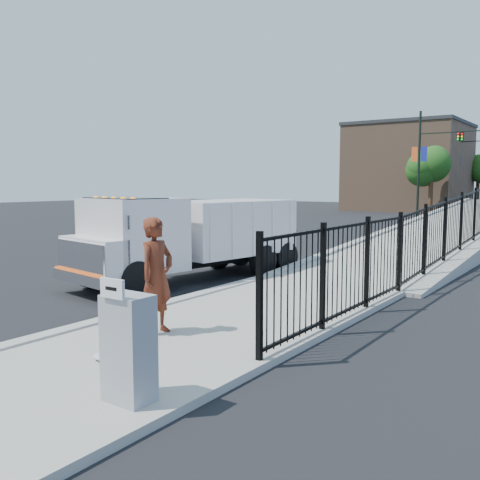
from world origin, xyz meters
The scene contains 15 objects.
ground centered at (0.00, 0.00, 0.00)m, with size 120.00×120.00×0.00m, color black.
sidewalk centered at (1.93, -2.00, 0.06)m, with size 3.55×12.00×0.12m, color #9E998E.
curb centered at (0.00, -2.00, 0.08)m, with size 0.30×12.00×0.16m, color #ADAAA3.
ramp centered at (2.12, 16.00, 0.00)m, with size 3.95×24.00×1.70m, color #9E998E.
iron_fence centered at (3.55, 12.00, 0.90)m, with size 0.10×28.00×1.80m, color black.
truck centered at (-1.77, 2.63, 1.30)m, with size 3.21×7.00×2.31m.
worker centered at (1.40, -1.83, 1.10)m, with size 0.71×0.47×1.95m, color #5D2514.
utility_cabinet centered at (3.10, -4.07, 0.75)m, with size 0.55×0.40×1.25m, color gray.
arrow_sign centered at (3.10, -4.29, 1.48)m, with size 0.35×0.04×0.22m, color white.
debris centered at (1.76, -3.21, 0.18)m, with size 0.44×0.44×0.11m, color silver.
light_pole_0 centered at (-4.44, 32.99, 4.36)m, with size 3.77×0.22×8.00m.
light_pole_2 centered at (-4.25, 42.90, 4.36)m, with size 3.77×0.22×8.00m.
tree_0 centered at (-4.69, 36.22, 3.96)m, with size 2.99×2.99×5.50m.
tree_2 centered at (-3.69, 49.22, 3.94)m, with size 2.48×2.48×5.24m.
building centered at (-9.00, 44.00, 4.00)m, with size 10.00×10.00×8.00m, color #8C664C.
Camera 1 is at (7.58, -8.22, 2.64)m, focal length 40.00 mm.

